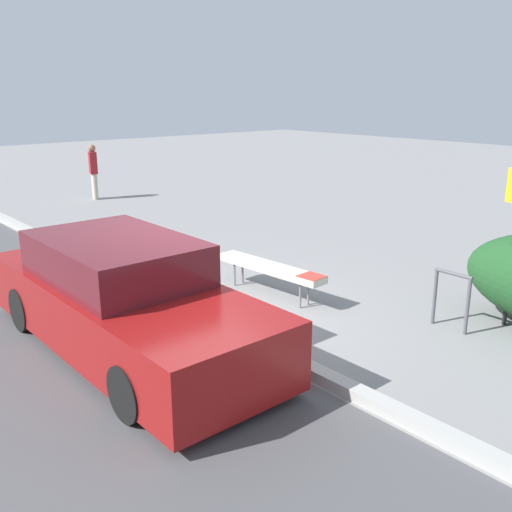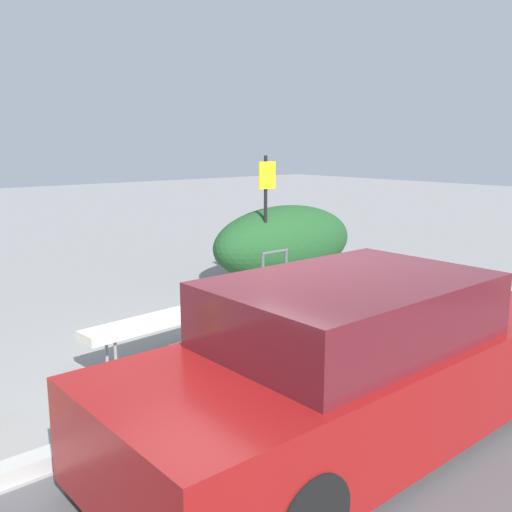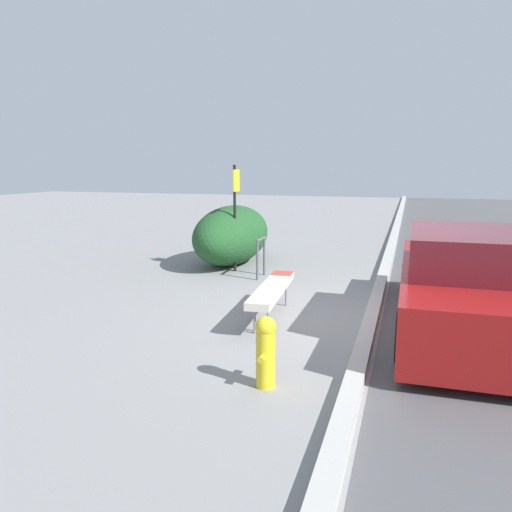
# 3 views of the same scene
# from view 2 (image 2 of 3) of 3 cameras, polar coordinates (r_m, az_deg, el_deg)

# --- Properties ---
(ground_plane) EXTENTS (60.00, 60.00, 0.00)m
(ground_plane) POSITION_cam_2_polar(r_m,az_deg,el_deg) (6.04, 0.27, -13.25)
(ground_plane) COLOR gray
(curb) EXTENTS (60.00, 0.20, 0.13)m
(curb) POSITION_cam_2_polar(r_m,az_deg,el_deg) (6.01, 0.27, -12.68)
(curb) COLOR #A8A8A3
(curb) RESTS_ON ground_plane
(bench) EXTENTS (2.11, 0.49, 0.52)m
(bench) POSITION_cam_2_polar(r_m,az_deg,el_deg) (6.88, -9.04, -6.26)
(bench) COLOR gray
(bench) RESTS_ON ground_plane
(bike_rack) EXTENTS (0.55, 0.05, 0.83)m
(bike_rack) POSITION_cam_2_polar(r_m,az_deg,el_deg) (9.14, 1.87, -1.43)
(bike_rack) COLOR #515156
(bike_rack) RESTS_ON ground_plane
(sign_post) EXTENTS (0.36, 0.08, 2.30)m
(sign_post) POSITION_cam_2_polar(r_m,az_deg,el_deg) (9.80, 1.01, 4.66)
(sign_post) COLOR black
(sign_post) RESTS_ON ground_plane
(shrub_hedge) EXTENTS (3.16, 1.48, 1.37)m
(shrub_hedge) POSITION_cam_2_polar(r_m,az_deg,el_deg) (10.70, 2.87, 1.41)
(shrub_hedge) COLOR #1E4C23
(shrub_hedge) RESTS_ON ground_plane
(parked_car_near) EXTENTS (4.79, 1.76, 1.43)m
(parked_car_near) POSITION_cam_2_polar(r_m,az_deg,el_deg) (5.02, 10.38, -10.57)
(parked_car_near) COLOR black
(parked_car_near) RESTS_ON ground_plane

